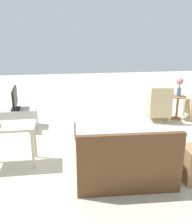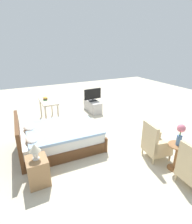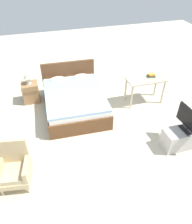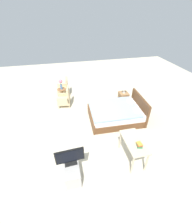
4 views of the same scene
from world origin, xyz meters
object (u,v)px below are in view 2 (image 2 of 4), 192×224
tv_flatscreen (93,95)px  book_stack (45,99)px  side_table (176,154)px  vanity_desk (48,104)px  armchair_by_window_right (155,144)px  flower_vase (180,133)px  table_lamp (35,149)px  tv_stand (93,106)px  nightstand (38,171)px  bed (58,137)px

tv_flatscreen → book_stack: tv_flatscreen is taller
side_table → vanity_desk: vanity_desk is taller
armchair_by_window_right → flower_vase: flower_vase is taller
tv_flatscreen → side_table: bearing=-179.2°
side_table → table_lamp: 2.96m
tv_stand → vanity_desk: (-0.10, 1.81, 0.40)m
tv_stand → vanity_desk: vanity_desk is taller
side_table → tv_flatscreen: 4.10m
nightstand → vanity_desk: size_ratio=0.54×
armchair_by_window_right → tv_flatscreen: size_ratio=1.24×
bed → book_stack: size_ratio=8.81×
tv_stand → armchair_by_window_right: bearing=179.3°
bed → vanity_desk: 1.99m
flower_vase → nightstand: (0.93, 2.78, -0.63)m
nightstand → side_table: bearing=-108.4°
armchair_by_window_right → nightstand: size_ratio=1.62×
bed → tv_flatscreen: 2.91m
vanity_desk → tv_stand: bearing=-86.8°
side_table → tv_flatscreen: size_ratio=0.84×
nightstand → tv_stand: size_ratio=0.59×
side_table → nightstand: (0.93, 2.78, -0.10)m
flower_vase → armchair_by_window_right: bearing=11.2°
tv_flatscreen → armchair_by_window_right: bearing=179.3°
armchair_by_window_right → book_stack: size_ratio=3.82×
side_table → armchair_by_window_right: bearing=11.2°
armchair_by_window_right → table_lamp: 2.74m
armchair_by_window_right → flower_vase: (-0.53, -0.10, 0.54)m
flower_vase → table_lamp: (0.93, 2.78, -0.13)m
tv_stand → side_table: bearing=-179.2°
armchair_by_window_right → tv_stand: bearing=-0.7°
bed → table_lamp: (-1.10, 0.72, 0.48)m
side_table → nightstand: side_table is taller
bed → vanity_desk: size_ratio=2.04×
flower_vase → tv_stand: (4.09, 0.06, -0.68)m
flower_vase → tv_flatscreen: size_ratio=0.65×
tv_stand → book_stack: bearing=87.8°
tv_flatscreen → flower_vase: bearing=-179.2°
nightstand → tv_stand: bearing=-40.8°
flower_vase → vanity_desk: size_ratio=0.46×
nightstand → table_lamp: (-0.00, 0.00, 0.50)m
armchair_by_window_right → nightstand: (0.40, 2.68, -0.09)m
bed → nightstand: (-1.10, 0.72, -0.02)m
side_table → tv_stand: (4.09, 0.06, -0.16)m
flower_vase → nightstand: size_ratio=0.84×
bed → side_table: bearing=-134.5°
side_table → nightstand: 2.93m
nightstand → vanity_desk: (3.06, -0.91, 0.35)m
armchair_by_window_right → tv_stand: 3.56m
flower_vase → vanity_desk: bearing=25.2°
table_lamp → vanity_desk: (3.06, -0.91, -0.15)m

